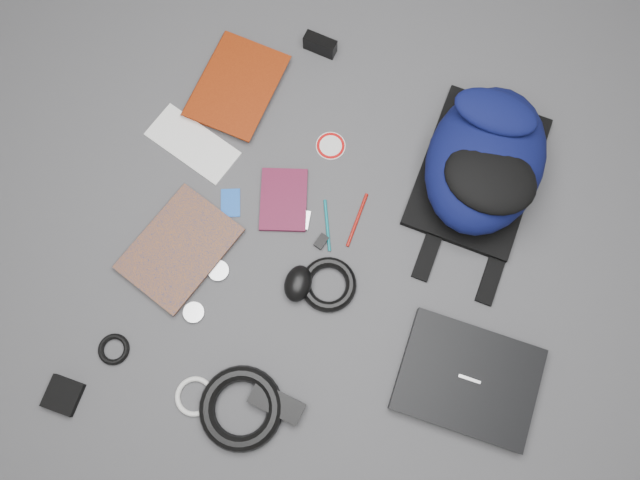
% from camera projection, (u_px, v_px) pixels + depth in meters
% --- Properties ---
extents(ground, '(4.00, 4.00, 0.00)m').
position_uv_depth(ground, '(320.00, 242.00, 1.61)').
color(ground, '#4F4F51').
rests_on(ground, ground).
extents(backpack, '(0.37, 0.49, 0.19)m').
position_uv_depth(backpack, '(486.00, 160.00, 1.56)').
color(backpack, '#070B32').
rests_on(backpack, ground).
extents(laptop, '(0.35, 0.28, 0.03)m').
position_uv_depth(laptop, '(468.00, 379.00, 1.51)').
color(laptop, black).
rests_on(laptop, ground).
extents(textbook_red, '(0.25, 0.31, 0.03)m').
position_uv_depth(textbook_red, '(203.00, 73.00, 1.71)').
color(textbook_red, maroon).
rests_on(textbook_red, ground).
extents(comic_book, '(0.30, 0.34, 0.02)m').
position_uv_depth(comic_book, '(149.00, 225.00, 1.61)').
color(comic_book, '#C2610D').
rests_on(comic_book, ground).
extents(envelope, '(0.27, 0.20, 0.00)m').
position_uv_depth(envelope, '(193.00, 144.00, 1.67)').
color(envelope, white).
rests_on(envelope, ground).
extents(dvd_case, '(0.15, 0.19, 0.01)m').
position_uv_depth(dvd_case, '(284.00, 200.00, 1.63)').
color(dvd_case, '#4A0E23').
rests_on(dvd_case, ground).
extents(compact_camera, '(0.10, 0.05, 0.05)m').
position_uv_depth(compact_camera, '(320.00, 45.00, 1.72)').
color(compact_camera, black).
rests_on(compact_camera, ground).
extents(sticker_disc, '(0.11, 0.11, 0.00)m').
position_uv_depth(sticker_disc, '(331.00, 146.00, 1.67)').
color(sticker_disc, white).
rests_on(sticker_disc, ground).
extents(pen_teal, '(0.05, 0.13, 0.01)m').
position_uv_depth(pen_teal, '(327.00, 225.00, 1.61)').
color(pen_teal, '#0D6C75').
rests_on(pen_teal, ground).
extents(pen_red, '(0.03, 0.15, 0.01)m').
position_uv_depth(pen_red, '(357.00, 220.00, 1.62)').
color(pen_red, '#98120B').
rests_on(pen_red, ground).
extents(id_badge, '(0.07, 0.09, 0.00)m').
position_uv_depth(id_badge, '(230.00, 203.00, 1.63)').
color(id_badge, blue).
rests_on(id_badge, ground).
extents(usb_black, '(0.04, 0.06, 0.01)m').
position_uv_depth(usb_black, '(303.00, 208.00, 1.62)').
color(usb_black, black).
rests_on(usb_black, ground).
extents(usb_silver, '(0.02, 0.05, 0.01)m').
position_uv_depth(usb_silver, '(305.00, 220.00, 1.62)').
color(usb_silver, silver).
rests_on(usb_silver, ground).
extents(key_fob, '(0.04, 0.04, 0.01)m').
position_uv_depth(key_fob, '(321.00, 241.00, 1.60)').
color(key_fob, black).
rests_on(key_fob, ground).
extents(mouse, '(0.07, 0.10, 0.05)m').
position_uv_depth(mouse, '(298.00, 283.00, 1.56)').
color(mouse, black).
rests_on(mouse, ground).
extents(headphone_left, '(0.06, 0.06, 0.01)m').
position_uv_depth(headphone_left, '(194.00, 313.00, 1.56)').
color(headphone_left, silver).
rests_on(headphone_left, ground).
extents(headphone_right, '(0.06, 0.06, 0.01)m').
position_uv_depth(headphone_right, '(219.00, 271.00, 1.58)').
color(headphone_right, '#B1B1B3').
rests_on(headphone_right, ground).
extents(cable_coil, '(0.15, 0.15, 0.03)m').
position_uv_depth(cable_coil, '(328.00, 284.00, 1.57)').
color(cable_coil, black).
rests_on(cable_coil, ground).
extents(power_brick, '(0.14, 0.08, 0.03)m').
position_uv_depth(power_brick, '(277.00, 403.00, 1.49)').
color(power_brick, black).
rests_on(power_brick, ground).
extents(power_cord_coil, '(0.22, 0.22, 0.04)m').
position_uv_depth(power_cord_coil, '(241.00, 408.00, 1.49)').
color(power_cord_coil, black).
rests_on(power_cord_coil, ground).
extents(pouch, '(0.09, 0.09, 0.02)m').
position_uv_depth(pouch, '(63.00, 395.00, 1.50)').
color(pouch, black).
rests_on(pouch, ground).
extents(earbud_coil, '(0.08, 0.08, 0.01)m').
position_uv_depth(earbud_coil, '(114.00, 349.00, 1.53)').
color(earbud_coil, black).
rests_on(earbud_coil, ground).
extents(white_cable_coil, '(0.11, 0.11, 0.01)m').
position_uv_depth(white_cable_coil, '(195.00, 396.00, 1.51)').
color(white_cable_coil, white).
rests_on(white_cable_coil, ground).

